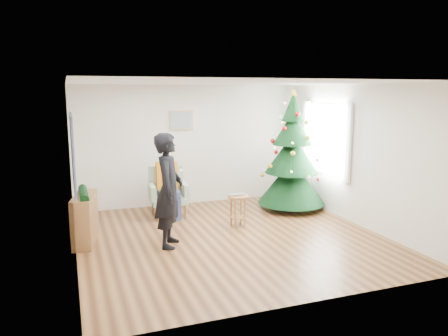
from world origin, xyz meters
name	(u,v)px	position (x,y,z in m)	size (l,w,h in m)	color
floor	(230,237)	(0.00, 0.00, 0.00)	(5.00, 5.00, 0.00)	brown
ceiling	(231,83)	(0.00, 0.00, 2.60)	(5.00, 5.00, 0.00)	white
wall_back	(190,145)	(0.00, 2.50, 1.30)	(5.00, 5.00, 0.00)	silver
wall_front	(309,196)	(0.00, -2.50, 1.30)	(5.00, 5.00, 0.00)	silver
wall_left	(71,172)	(-2.50, 0.00, 1.30)	(5.00, 5.00, 0.00)	silver
wall_right	(357,155)	(2.50, 0.00, 1.30)	(5.00, 5.00, 0.00)	silver
window_panel	(326,139)	(2.47, 1.00, 1.50)	(0.04, 1.30, 1.40)	white
curtains	(325,139)	(2.44, 1.00, 1.50)	(0.05, 1.75, 1.50)	white
christmas_tree	(292,156)	(1.85, 1.29, 1.14)	(1.40, 1.40, 2.53)	#3F2816
stool	(238,211)	(0.35, 0.54, 0.30)	(0.39, 0.39, 0.58)	brown
laptop	(238,195)	(0.35, 0.54, 0.59)	(0.32, 0.21, 0.03)	silver
armchair	(168,198)	(-0.70, 1.66, 0.36)	(0.76, 0.70, 0.99)	gray
seated_person	(168,184)	(-0.71, 1.61, 0.66)	(0.42, 0.60, 1.29)	navy
standing_man	(169,190)	(-1.06, -0.03, 0.92)	(0.67, 0.44, 1.83)	black
game_controller	(181,171)	(-0.86, -0.06, 1.22)	(0.04, 0.13, 0.04)	white
console	(85,219)	(-2.33, 0.60, 0.40)	(0.30, 1.00, 0.80)	brown
garland	(84,194)	(-2.33, 0.60, 0.82)	(0.14, 0.14, 0.90)	black
tapestry	(73,152)	(-2.46, 0.30, 1.55)	(0.03, 1.50, 1.15)	black
framed_picture	(181,120)	(-0.20, 2.46, 1.85)	(0.52, 0.05, 0.42)	tan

